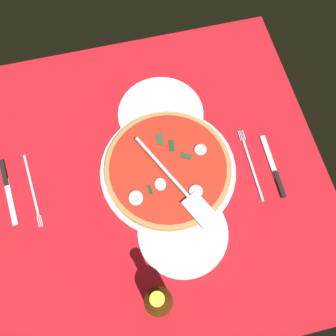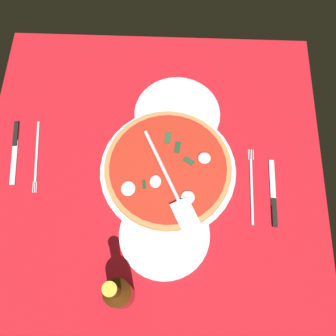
# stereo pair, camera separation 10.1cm
# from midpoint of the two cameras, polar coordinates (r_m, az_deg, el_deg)

# --- Properties ---
(ground_plane) EXTENTS (0.93, 0.93, 0.01)m
(ground_plane) POSITION_cam_midpoint_polar(r_m,az_deg,el_deg) (1.03, -4.96, -1.84)
(ground_plane) COLOR red
(checker_pattern) EXTENTS (0.93, 0.93, 0.00)m
(checker_pattern) POSITION_cam_midpoint_polar(r_m,az_deg,el_deg) (1.03, -4.98, -1.76)
(checker_pattern) COLOR silver
(checker_pattern) RESTS_ON ground_plane
(pizza_pan) EXTENTS (0.37, 0.37, 0.01)m
(pizza_pan) POSITION_cam_midpoint_polar(r_m,az_deg,el_deg) (1.02, -2.80, -0.70)
(pizza_pan) COLOR silver
(pizza_pan) RESTS_ON ground_plane
(dinner_plate_left) EXTENTS (0.25, 0.25, 0.01)m
(dinner_plate_left) POSITION_cam_midpoint_polar(r_m,az_deg,el_deg) (1.10, -3.74, 7.91)
(dinner_plate_left) COLOR silver
(dinner_plate_left) RESTS_ON ground_plane
(dinner_plate_right) EXTENTS (0.23, 0.23, 0.01)m
(dinner_plate_right) POSITION_cam_midpoint_polar(r_m,az_deg,el_deg) (0.98, -0.69, -10.22)
(dinner_plate_right) COLOR white
(dinner_plate_right) RESTS_ON ground_plane
(pizza) EXTENTS (0.34, 0.34, 0.03)m
(pizza) POSITION_cam_midpoint_polar(r_m,az_deg,el_deg) (1.01, -2.83, -0.40)
(pizza) COLOR #C28149
(pizza) RESTS_ON pizza_pan
(pizza_server) EXTENTS (0.29, 0.17, 0.01)m
(pizza_server) POSITION_cam_midpoint_polar(r_m,az_deg,el_deg) (0.97, -1.49, -2.88)
(pizza_server) COLOR silver
(pizza_server) RESTS_ON pizza
(place_setting_near) EXTENTS (0.22, 0.16, 0.01)m
(place_setting_near) POSITION_cam_midpoint_polar(r_m,az_deg,el_deg) (1.10, -24.03, -3.18)
(place_setting_near) COLOR white
(place_setting_near) RESTS_ON ground_plane
(place_setting_far) EXTENTS (0.22, 0.13, 0.01)m
(place_setting_far) POSITION_cam_midpoint_polar(r_m,az_deg,el_deg) (1.05, 11.61, -0.41)
(place_setting_far) COLOR white
(place_setting_far) RESTS_ON ground_plane
(beer_bottle) EXTENTS (0.06, 0.06, 0.22)m
(beer_bottle) POSITION_cam_midpoint_polar(r_m,az_deg,el_deg) (0.88, -4.85, -20.03)
(beer_bottle) COLOR #45220A
(beer_bottle) RESTS_ON ground_plane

